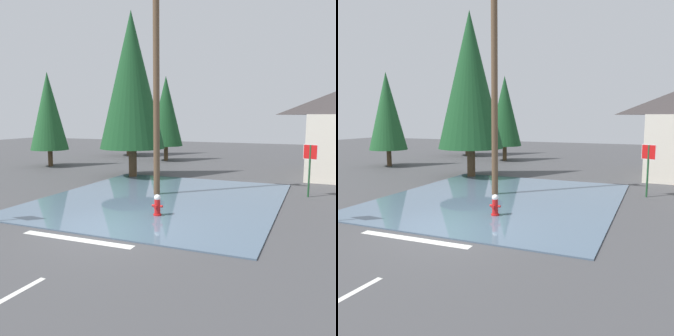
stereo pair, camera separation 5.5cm
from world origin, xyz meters
The scene contains 10 objects.
ground_plane centered at (0.00, 0.00, -0.05)m, with size 80.00×80.00×0.10m, color #424244.
flood_puddle centered at (-0.23, 4.58, 0.02)m, with size 9.55×10.59×0.05m, color #4C6075.
lane_stop_bar centered at (-0.48, -1.10, 0.00)m, with size 3.63×0.30×0.01m, color silver.
fire_hydrant centered at (0.67, 2.00, 0.39)m, with size 0.40×0.34×0.79m.
utility_pole centered at (-0.83, 5.24, 4.99)m, with size 1.60×0.28×9.61m.
stop_sign_far centered at (5.45, 7.44, 1.62)m, with size 0.58×0.30×2.30m.
pine_tree_tall_left centered at (-11.84, 11.19, 3.87)m, with size 2.63×2.63×6.58m.
pine_tree_mid_left centered at (-4.20, 9.28, 5.49)m, with size 3.73×3.73×9.34m.
pine_tree_short_left centered at (-5.57, 17.46, 3.93)m, with size 2.67×2.67×6.67m.
pine_tree_far_center centered at (-10.21, 19.83, 5.88)m, with size 4.00×4.00×9.99m.
Camera 2 is at (5.85, -9.29, 3.46)m, focal length 38.90 mm.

